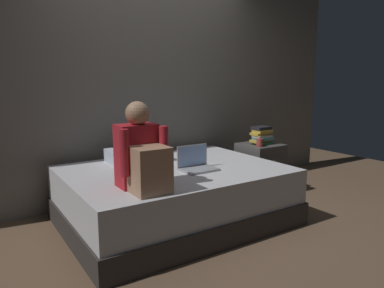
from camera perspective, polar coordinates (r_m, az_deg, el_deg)
The scene contains 9 objects.
ground_plane at distance 3.40m, azimuth 2.89°, elevation -13.00°, with size 8.00×8.00×0.00m, color brown.
wall_back at distance 4.16m, azimuth -6.86°, elevation 10.27°, with size 5.60×0.10×2.70m, color slate.
bed at distance 3.44m, azimuth -2.77°, elevation -8.09°, with size 2.00×1.50×0.52m.
nightstand at distance 4.36m, azimuth 10.70°, elevation -3.83°, with size 0.44×0.46×0.59m.
person_sitting at distance 2.71m, azimuth -7.96°, elevation -1.89°, with size 0.39×0.44×0.65m.
laptop at distance 3.28m, azimuth 0.69°, elevation -3.16°, with size 0.32×0.23×0.22m.
pillow at distance 3.66m, azimuth -8.74°, elevation -1.71°, with size 0.56×0.36×0.13m, color silver.
book_stack at distance 4.27m, azimuth 11.01°, elevation 1.34°, with size 0.25×0.17×0.21m.
mug at distance 4.11m, azimuth 10.70°, elevation 0.21°, with size 0.08×0.08×0.09m, color #933833.
Camera 1 is at (-1.84, -2.52, 1.34)m, focal length 33.62 mm.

